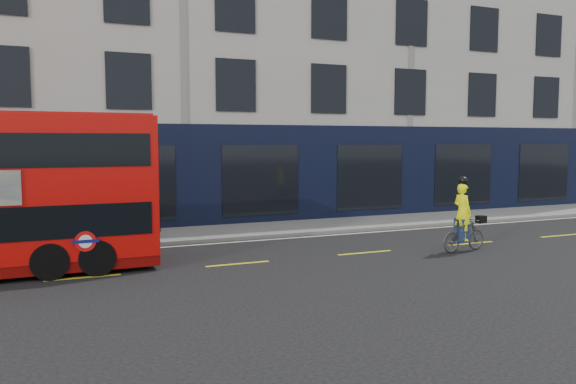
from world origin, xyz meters
TOP-DOWN VIEW (x-y plane):
  - ground at (0.00, 0.00)m, footprint 120.00×120.00m
  - pavement at (0.00, 6.50)m, footprint 60.00×3.00m
  - kerb at (0.00, 5.00)m, footprint 60.00×0.12m
  - building_terrace at (0.00, 12.94)m, footprint 50.00×10.07m
  - road_edge_line at (0.00, 4.70)m, footprint 58.00×0.10m
  - lane_dashes at (0.00, 1.50)m, footprint 58.00×0.12m
  - cyclist at (6.88, 0.54)m, footprint 1.75×0.69m

SIDE VIEW (x-z plane):
  - ground at x=0.00m, z-range 0.00..0.00m
  - road_edge_line at x=0.00m, z-range 0.00..0.01m
  - lane_dashes at x=0.00m, z-range 0.00..0.01m
  - pavement at x=0.00m, z-range 0.00..0.12m
  - kerb at x=0.00m, z-range 0.00..0.13m
  - cyclist at x=6.88m, z-range -0.38..1.92m
  - building_terrace at x=0.00m, z-range -0.01..14.99m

